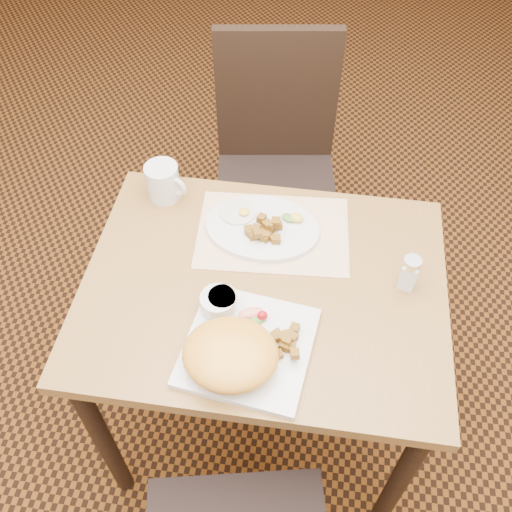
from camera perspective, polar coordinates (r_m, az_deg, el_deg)
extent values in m
plane|color=black|center=(2.06, 0.55, -15.35)|extent=(8.00, 8.00, 0.00)
cube|color=olive|center=(1.43, 0.77, -3.20)|extent=(0.90, 0.70, 0.03)
cylinder|color=black|center=(1.69, -15.06, -17.27)|extent=(0.05, 0.05, 0.71)
cylinder|color=black|center=(1.64, 14.01, -21.11)|extent=(0.05, 0.05, 0.71)
cylinder|color=black|center=(1.97, -9.75, -1.31)|extent=(0.05, 0.05, 0.71)
cylinder|color=black|center=(1.93, 13.80, -4.00)|extent=(0.05, 0.05, 0.71)
cube|color=black|center=(2.06, 2.01, 6.28)|extent=(0.48, 0.48, 0.05)
cylinder|color=black|center=(2.36, 6.14, 5.15)|extent=(0.04, 0.04, 0.42)
cylinder|color=black|center=(2.13, 6.79, -1.76)|extent=(0.04, 0.04, 0.42)
cylinder|color=black|center=(2.35, -2.65, 5.18)|extent=(0.04, 0.04, 0.42)
cylinder|color=black|center=(2.12, -2.94, -1.76)|extent=(0.04, 0.04, 0.42)
cube|color=black|center=(2.04, 2.09, 15.68)|extent=(0.42, 0.10, 0.50)
cube|color=white|center=(1.52, 1.71, 2.38)|extent=(0.42, 0.31, 0.00)
cube|color=silver|center=(1.30, -0.80, -9.08)|extent=(0.31, 0.31, 0.02)
ellipsoid|color=#F4A72F|center=(1.24, -2.57, -9.77)|extent=(0.21, 0.19, 0.08)
ellipsoid|color=#F4A72F|center=(1.25, -1.54, -11.26)|extent=(0.08, 0.08, 0.03)
ellipsoid|color=#F4A72F|center=(1.29, -4.96, -8.80)|extent=(0.08, 0.08, 0.03)
cylinder|color=silver|center=(1.33, -3.80, -4.72)|extent=(0.08, 0.08, 0.05)
cylinder|color=beige|center=(1.32, -3.36, -4.06)|extent=(0.07, 0.07, 0.01)
ellipsoid|color=#387223|center=(1.33, 0.08, -6.29)|extent=(0.05, 0.04, 0.01)
ellipsoid|color=red|center=(1.32, 0.64, -5.99)|extent=(0.03, 0.03, 0.03)
ellipsoid|color=#F28C72|center=(1.33, -0.53, -5.73)|extent=(0.07, 0.05, 0.02)
cylinder|color=white|center=(1.54, -1.81, 4.47)|extent=(0.10, 0.10, 0.01)
ellipsoid|color=yellow|center=(1.53, -1.21, 4.44)|extent=(0.03, 0.03, 0.01)
ellipsoid|color=#387223|center=(1.53, 3.28, 3.83)|extent=(0.05, 0.04, 0.01)
ellipsoid|color=yellow|center=(1.52, 4.09, 3.84)|extent=(0.04, 0.04, 0.02)
cube|color=white|center=(1.43, 14.97, -1.89)|extent=(0.04, 0.04, 0.08)
cylinder|color=silver|center=(1.39, 15.38, -0.63)|extent=(0.05, 0.05, 0.02)
cylinder|color=silver|center=(1.60, -9.30, 7.35)|extent=(0.09, 0.09, 0.10)
torus|color=silver|center=(1.58, -7.95, 6.93)|extent=(0.06, 0.03, 0.06)
cube|color=#8D5D16|center=(1.29, 3.10, -8.63)|extent=(0.02, 0.02, 0.02)
cube|color=#8D5D16|center=(1.26, 3.90, -9.73)|extent=(0.02, 0.02, 0.02)
cube|color=#8D5D16|center=(1.30, 3.14, -8.01)|extent=(0.03, 0.03, 0.02)
cube|color=#8D5D16|center=(1.28, 2.27, -9.80)|extent=(0.02, 0.02, 0.02)
cube|color=#8D5D16|center=(1.28, 3.11, -8.40)|extent=(0.02, 0.03, 0.02)
cube|color=#8D5D16|center=(1.29, 3.54, -8.89)|extent=(0.02, 0.02, 0.02)
cube|color=#8D5D16|center=(1.29, 3.07, -8.79)|extent=(0.02, 0.02, 0.02)
cube|color=#8D5D16|center=(1.31, 3.88, -7.28)|extent=(0.03, 0.03, 0.02)
cube|color=#8D5D16|center=(1.29, 3.33, -9.09)|extent=(0.03, 0.03, 0.02)
cube|color=#8D5D16|center=(1.30, 3.63, -8.12)|extent=(0.03, 0.03, 0.02)
cube|color=#8D5D16|center=(1.28, 2.85, -8.19)|extent=(0.02, 0.02, 0.02)
cube|color=#8D5D16|center=(1.30, 2.76, -8.39)|extent=(0.02, 0.02, 0.02)
cube|color=#8D5D16|center=(1.29, 2.89, -8.90)|extent=(0.03, 0.03, 0.02)
cube|color=#8D5D16|center=(1.28, 1.33, -9.31)|extent=(0.03, 0.03, 0.02)
cube|color=#8D5D16|center=(1.30, 2.10, -7.92)|extent=(0.03, 0.03, 0.02)
cube|color=#8D5D16|center=(1.30, 1.85, -8.13)|extent=(0.02, 0.02, 0.02)
cube|color=#8D5D16|center=(1.47, 1.06, 2.01)|extent=(0.02, 0.02, 0.02)
cube|color=#8D5D16|center=(1.47, 2.04, 1.68)|extent=(0.02, 0.02, 0.02)
cube|color=#8D5D16|center=(1.47, 0.92, 1.85)|extent=(0.03, 0.03, 0.02)
cube|color=#8D5D16|center=(1.47, 0.83, 2.05)|extent=(0.03, 0.03, 0.02)
cube|color=#8D5D16|center=(1.49, 1.07, 2.76)|extent=(0.03, 0.03, 0.02)
cube|color=#8D5D16|center=(1.49, -0.76, 2.68)|extent=(0.03, 0.02, 0.02)
cube|color=#8D5D16|center=(1.48, 0.58, 2.33)|extent=(0.02, 0.02, 0.02)
cube|color=#8D5D16|center=(1.49, 1.54, 2.68)|extent=(0.02, 0.02, 0.01)
cube|color=#8D5D16|center=(1.49, -0.02, 2.65)|extent=(0.03, 0.03, 0.02)
cube|color=#8D5D16|center=(1.48, 1.15, 3.13)|extent=(0.03, 0.03, 0.02)
cube|color=#8D5D16|center=(1.48, 2.00, 3.34)|extent=(0.02, 0.02, 0.02)
cube|color=#8D5D16|center=(1.50, 2.24, 3.07)|extent=(0.02, 0.02, 0.02)
cube|color=#8D5D16|center=(1.48, 1.35, 3.10)|extent=(0.03, 0.03, 0.02)
cube|color=#8D5D16|center=(1.46, 0.13, 2.27)|extent=(0.03, 0.03, 0.02)
cube|color=#8D5D16|center=(1.49, 1.15, 2.53)|extent=(0.03, 0.03, 0.02)
cube|color=#8D5D16|center=(1.49, 0.56, 3.78)|extent=(0.03, 0.03, 0.02)
cube|color=#8D5D16|center=(1.48, -0.29, 2.07)|extent=(0.03, 0.03, 0.02)
cube|color=#8D5D16|center=(1.48, -0.62, 2.42)|extent=(0.03, 0.03, 0.02)
cube|color=#8D5D16|center=(1.47, 1.77, 1.74)|extent=(0.02, 0.02, 0.02)
cube|color=#8D5D16|center=(1.49, 0.95, 2.53)|extent=(0.03, 0.03, 0.02)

